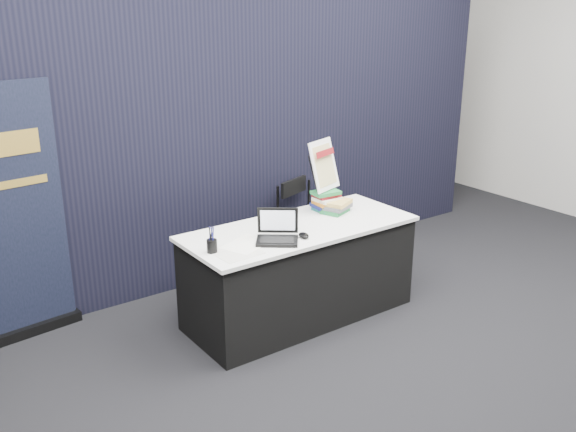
{
  "coord_description": "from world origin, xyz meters",
  "views": [
    {
      "loc": [
        -2.74,
        -3.09,
        2.4
      ],
      "look_at": [
        -0.11,
        0.55,
        0.85
      ],
      "focal_mm": 40.0,
      "sensor_mm": 36.0,
      "label": 1
    }
  ],
  "objects_px": {
    "laptop": "(274,234)",
    "info_sign": "(324,166)",
    "stacking_chair": "(303,221)",
    "book_stack_short": "(336,206)",
    "pullup_banner": "(13,230)",
    "display_table": "(299,272)",
    "book_stack_tall": "(326,200)"
  },
  "relations": [
    {
      "from": "display_table",
      "to": "book_stack_tall",
      "type": "relative_size",
      "value": 8.47
    },
    {
      "from": "book_stack_tall",
      "to": "pullup_banner",
      "type": "height_order",
      "value": "pullup_banner"
    },
    {
      "from": "book_stack_tall",
      "to": "laptop",
      "type": "bearing_deg",
      "value": -156.5
    },
    {
      "from": "pullup_banner",
      "to": "stacking_chair",
      "type": "relative_size",
      "value": 2.27
    },
    {
      "from": "book_stack_tall",
      "to": "stacking_chair",
      "type": "xyz_separation_m",
      "value": [
        0.18,
        0.55,
        -0.38
      ]
    },
    {
      "from": "info_sign",
      "to": "stacking_chair",
      "type": "distance_m",
      "value": 0.86
    },
    {
      "from": "display_table",
      "to": "laptop",
      "type": "distance_m",
      "value": 0.56
    },
    {
      "from": "laptop",
      "to": "pullup_banner",
      "type": "distance_m",
      "value": 1.84
    },
    {
      "from": "book_stack_short",
      "to": "stacking_chair",
      "type": "distance_m",
      "value": 0.74
    },
    {
      "from": "stacking_chair",
      "to": "display_table",
      "type": "bearing_deg",
      "value": -147.01
    },
    {
      "from": "pullup_banner",
      "to": "display_table",
      "type": "bearing_deg",
      "value": -33.47
    },
    {
      "from": "book_stack_short",
      "to": "display_table",
      "type": "bearing_deg",
      "value": -167.97
    },
    {
      "from": "book_stack_tall",
      "to": "info_sign",
      "type": "distance_m",
      "value": 0.28
    },
    {
      "from": "info_sign",
      "to": "book_stack_tall",
      "type": "bearing_deg",
      "value": -108.25
    },
    {
      "from": "info_sign",
      "to": "stacking_chair",
      "type": "bearing_deg",
      "value": 52.32
    },
    {
      "from": "pullup_banner",
      "to": "stacking_chair",
      "type": "distance_m",
      "value": 2.44
    },
    {
      "from": "laptop",
      "to": "info_sign",
      "type": "bearing_deg",
      "value": 62.9
    },
    {
      "from": "book_stack_short",
      "to": "stacking_chair",
      "type": "bearing_deg",
      "value": 77.1
    },
    {
      "from": "book_stack_short",
      "to": "stacking_chair",
      "type": "height_order",
      "value": "book_stack_short"
    },
    {
      "from": "display_table",
      "to": "stacking_chair",
      "type": "xyz_separation_m",
      "value": [
        0.58,
        0.73,
        0.08
      ]
    },
    {
      "from": "laptop",
      "to": "stacking_chair",
      "type": "xyz_separation_m",
      "value": [
        0.91,
        0.87,
        -0.35
      ]
    },
    {
      "from": "display_table",
      "to": "pullup_banner",
      "type": "xyz_separation_m",
      "value": [
        -1.82,
        0.95,
        0.45
      ]
    },
    {
      "from": "laptop",
      "to": "book_stack_short",
      "type": "distance_m",
      "value": 0.8
    },
    {
      "from": "book_stack_short",
      "to": "pullup_banner",
      "type": "relative_size",
      "value": 0.15
    },
    {
      "from": "book_stack_tall",
      "to": "stacking_chair",
      "type": "distance_m",
      "value": 0.69
    },
    {
      "from": "stacking_chair",
      "to": "book_stack_short",
      "type": "bearing_deg",
      "value": -121.31
    },
    {
      "from": "book_stack_short",
      "to": "pullup_banner",
      "type": "xyz_separation_m",
      "value": [
        -2.26,
        0.85,
        0.03
      ]
    },
    {
      "from": "book_stack_short",
      "to": "info_sign",
      "type": "bearing_deg",
      "value": 106.9
    },
    {
      "from": "laptop",
      "to": "info_sign",
      "type": "height_order",
      "value": "info_sign"
    },
    {
      "from": "info_sign",
      "to": "book_stack_short",
      "type": "bearing_deg",
      "value": -91.35
    },
    {
      "from": "laptop",
      "to": "stacking_chair",
      "type": "relative_size",
      "value": 0.47
    },
    {
      "from": "display_table",
      "to": "stacking_chair",
      "type": "height_order",
      "value": "stacking_chair"
    }
  ]
}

